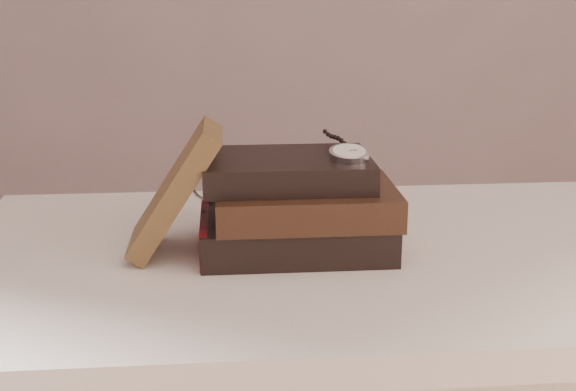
{
  "coord_description": "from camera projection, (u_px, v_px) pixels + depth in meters",
  "views": [
    {
      "loc": [
        -0.14,
        -0.62,
        1.11
      ],
      "look_at": [
        -0.05,
        0.35,
        0.82
      ],
      "focal_mm": 48.21,
      "sensor_mm": 36.0,
      "label": 1
    }
  ],
  "objects": [
    {
      "name": "table",
      "position": [
        326.0,
        312.0,
        1.07
      ],
      "size": [
        1.0,
        0.6,
        0.75
      ],
      "color": "silver",
      "rests_on": "ground"
    },
    {
      "name": "pocket_watch",
      "position": [
        348.0,
        153.0,
        1.0
      ],
      "size": [
        0.05,
        0.15,
        0.02
      ],
      "color": "silver",
      "rests_on": "book_stack"
    },
    {
      "name": "book_stack",
      "position": [
        297.0,
        207.0,
        1.02
      ],
      "size": [
        0.26,
        0.18,
        0.13
      ],
      "color": "black",
      "rests_on": "table"
    },
    {
      "name": "eyeglasses",
      "position": [
        228.0,
        182.0,
        1.1
      ],
      "size": [
        0.1,
        0.12,
        0.05
      ],
      "color": "silver",
      "rests_on": "book_stack"
    },
    {
      "name": "journal",
      "position": [
        175.0,
        190.0,
        1.0
      ],
      "size": [
        0.13,
        0.12,
        0.17
      ],
      "primitive_type": "cube",
      "rotation": [
        0.0,
        0.58,
        -0.0
      ],
      "color": "#432F19",
      "rests_on": "table"
    }
  ]
}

